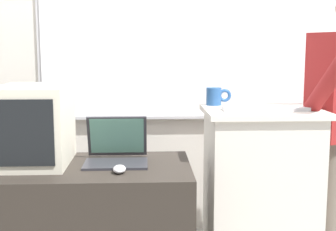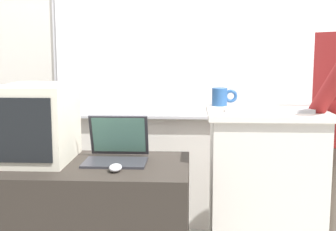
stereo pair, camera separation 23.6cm
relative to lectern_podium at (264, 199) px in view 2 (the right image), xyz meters
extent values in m
cube|color=beige|center=(-0.43, 0.83, 0.87)|extent=(6.40, 0.12, 2.72)
cube|color=#B7B7BC|center=(-0.13, 0.76, 0.83)|extent=(2.45, 0.02, 1.03)
cube|color=white|center=(-0.13, 0.75, 0.83)|extent=(2.40, 0.02, 0.98)
cube|color=#B7B7BC|center=(-0.13, 0.74, 0.33)|extent=(2.16, 0.04, 0.02)
cube|color=beige|center=(0.00, 0.00, -0.02)|extent=(0.58, 0.45, 0.95)
cube|color=beige|center=(0.00, 0.00, 0.47)|extent=(0.63, 0.49, 0.03)
cylinder|color=brown|center=(0.40, 0.06, -0.10)|extent=(0.13, 0.13, 0.79)
cylinder|color=maroon|center=(0.28, -0.17, 0.63)|extent=(0.25, 0.41, 0.50)
cube|color=#28282D|center=(-0.78, -0.20, 0.24)|extent=(0.31, 0.21, 0.01)
cube|color=#28282D|center=(-0.78, -0.06, 0.36)|extent=(0.31, 0.08, 0.22)
cube|color=#4C7A6B|center=(-0.78, -0.07, 0.36)|extent=(0.28, 0.06, 0.19)
cube|color=silver|center=(0.00, -0.06, 0.50)|extent=(0.45, 0.12, 0.02)
ellipsoid|color=#BCBCC1|center=(-0.75, -0.34, 0.25)|extent=(0.06, 0.10, 0.03)
ellipsoid|color=silver|center=(0.26, -0.06, 0.50)|extent=(0.06, 0.10, 0.03)
cube|color=beige|center=(-1.18, -0.15, 0.43)|extent=(0.33, 0.44, 0.39)
cube|color=black|center=(-1.18, -0.37, 0.43)|extent=(0.27, 0.01, 0.31)
cylinder|color=#234C84|center=(-0.24, 0.17, 0.54)|extent=(0.09, 0.09, 0.10)
torus|color=#234C84|center=(-0.18, 0.17, 0.54)|extent=(0.08, 0.02, 0.08)
camera|label=1|loc=(-0.63, -2.47, 0.82)|focal=50.00mm
camera|label=2|loc=(-0.39, -2.47, 0.82)|focal=50.00mm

